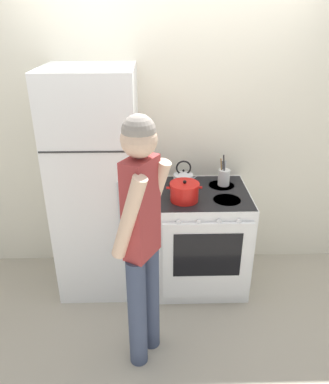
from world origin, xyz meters
TOP-DOWN VIEW (x-y plane):
  - ground_plane at (0.00, 0.00)m, footprint 14.00×14.00m
  - wall_back at (0.00, 0.03)m, footprint 10.00×0.06m
  - refrigerator at (-0.58, -0.33)m, footprint 0.68×0.69m
  - stove_range at (0.30, -0.38)m, footprint 0.76×0.74m
  - dutch_oven_pot at (0.13, -0.49)m, footprint 0.28×0.24m
  - tea_kettle at (0.14, -0.21)m, footprint 0.21×0.17m
  - utensil_jar at (0.49, -0.20)m, footprint 0.10×0.10m
  - person at (-0.19, -1.18)m, footprint 0.40×0.43m

SIDE VIEW (x-z plane):
  - ground_plane at x=0.00m, z-range 0.00..0.00m
  - stove_range at x=0.30m, z-range 0.01..0.89m
  - refrigerator at x=-0.58m, z-range 0.00..1.89m
  - tea_kettle at x=0.14m, z-range 0.84..1.07m
  - dutch_oven_pot at x=0.13m, z-range 0.87..1.05m
  - utensil_jar at x=0.49m, z-range 0.82..1.10m
  - person at x=-0.19m, z-range 0.12..1.88m
  - wall_back at x=0.00m, z-range 0.00..2.55m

